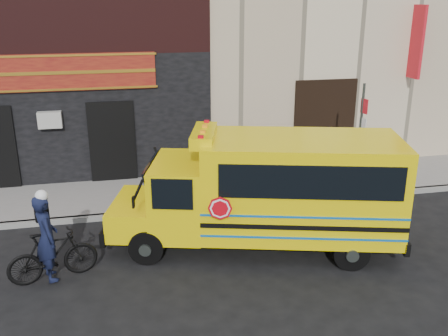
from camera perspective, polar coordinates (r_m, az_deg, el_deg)
ground at (r=12.15m, az=3.36°, el=-9.48°), size 120.00×120.00×0.00m
curb at (r=14.39m, az=0.63°, el=-4.40°), size 40.00×0.20×0.15m
sidewalk at (r=15.75m, az=-0.57°, el=-2.29°), size 40.00×3.00×0.15m
school_bus at (r=11.77m, az=5.45°, el=-2.40°), size 7.22×3.87×2.92m
sign_pole at (r=15.29m, az=15.29°, el=3.53°), size 0.09×0.30×3.45m
bicycle at (r=11.38m, az=-19.00°, el=-9.45°), size 1.95×0.97×1.13m
cyclist at (r=11.20m, az=-19.58°, el=-7.73°), size 0.67×0.81×1.91m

